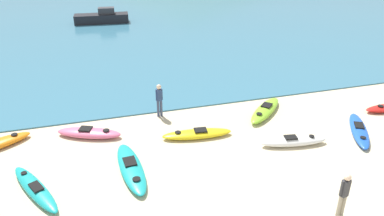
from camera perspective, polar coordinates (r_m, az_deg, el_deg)
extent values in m
ellipsoid|color=teal|center=(13.54, -9.27, -8.98)|extent=(1.01, 3.31, 0.28)
cube|color=black|center=(13.58, -9.46, -8.02)|extent=(0.47, 0.62, 0.05)
cylinder|color=black|center=(12.74, -8.47, -10.64)|extent=(0.27, 0.27, 0.02)
cylinder|color=black|center=(16.58, -25.47, -3.65)|extent=(0.25, 0.25, 0.02)
ellipsoid|color=white|center=(15.34, 15.19, -4.90)|extent=(2.71, 1.01, 0.34)
cube|color=black|center=(15.20, 14.82, -4.32)|extent=(0.52, 0.40, 0.05)
cylinder|color=black|center=(15.53, 17.78, -4.09)|extent=(0.21, 0.21, 0.02)
ellipsoid|color=blue|center=(17.13, 24.10, -3.09)|extent=(2.06, 2.99, 0.26)
cube|color=black|center=(17.20, 24.11, -2.40)|extent=(0.58, 0.65, 0.05)
cylinder|color=black|center=(16.35, 24.63, -4.09)|extent=(0.22, 0.22, 0.02)
ellipsoid|color=yellow|center=(15.34, 0.77, -3.97)|extent=(2.92, 1.02, 0.29)
cube|color=black|center=(15.28, 1.30, -3.36)|extent=(0.56, 0.44, 0.05)
cylinder|color=black|center=(15.16, -2.16, -3.70)|extent=(0.25, 0.25, 0.02)
ellipsoid|color=#8CCC2D|center=(17.52, 11.10, -0.31)|extent=(2.65, 2.59, 0.34)
cube|color=black|center=(17.56, 11.32, 0.44)|extent=(0.67, 0.66, 0.05)
cylinder|color=black|center=(16.74, 10.20, -0.85)|extent=(0.26, 0.26, 0.02)
cylinder|color=black|center=(19.36, 26.81, 0.30)|extent=(0.26, 0.26, 0.02)
ellipsoid|color=#E5668C|center=(15.94, -15.40, -3.68)|extent=(2.76, 1.73, 0.33)
cube|color=black|center=(15.90, -15.93, -3.05)|extent=(0.60, 0.57, 0.05)
cylinder|color=black|center=(15.60, -12.96, -3.31)|extent=(0.26, 0.26, 0.02)
ellipsoid|color=teal|center=(13.47, -22.81, -11.23)|extent=(1.93, 3.08, 0.28)
cube|color=black|center=(13.25, -22.67, -10.99)|extent=(0.53, 0.65, 0.05)
cylinder|color=black|center=(14.08, -24.25, -9.00)|extent=(0.20, 0.20, 0.02)
cylinder|color=gray|center=(12.23, 21.50, -13.77)|extent=(0.11, 0.11, 0.77)
cylinder|color=gray|center=(12.30, 22.03, -13.61)|extent=(0.11, 0.11, 0.77)
cube|color=#2D2D33|center=(11.87, 22.31, -11.22)|extent=(0.24, 0.22, 0.55)
cylinder|color=#2D2D33|center=(11.80, 21.86, -11.30)|extent=(0.08, 0.08, 0.52)
cylinder|color=#2D2D33|center=(11.93, 22.77, -11.04)|extent=(0.08, 0.08, 0.52)
sphere|color=beige|center=(11.65, 22.63, -9.71)|extent=(0.21, 0.21, 0.21)
cylinder|color=#384260|center=(16.89, -5.17, -0.09)|extent=(0.11, 0.11, 0.78)
cylinder|color=#384260|center=(16.92, -4.71, -0.04)|extent=(0.11, 0.11, 0.78)
cube|color=navy|center=(16.62, -5.03, 2.00)|extent=(0.22, 0.18, 0.55)
cylinder|color=navy|center=(16.59, -5.43, 1.99)|extent=(0.08, 0.08, 0.53)
cylinder|color=navy|center=(16.63, -4.64, 2.09)|extent=(0.08, 0.08, 0.53)
sphere|color=beige|center=(16.46, -5.09, 3.23)|extent=(0.21, 0.21, 0.21)
cube|color=black|center=(34.14, -13.61, 13.12)|extent=(4.64, 1.68, 0.76)
cube|color=#333338|center=(33.99, -12.94, 14.25)|extent=(1.42, 0.89, 0.53)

